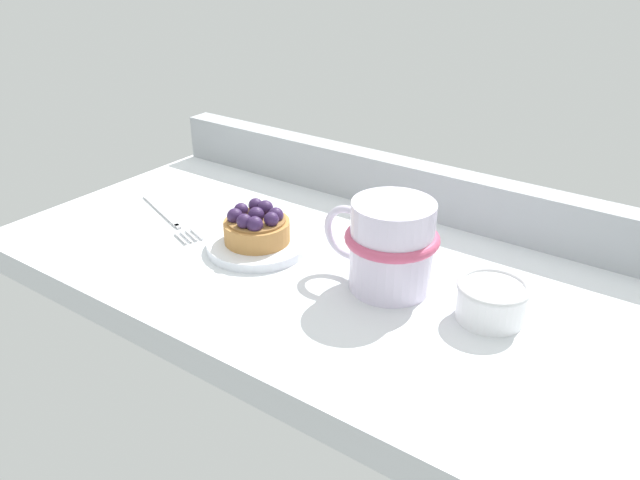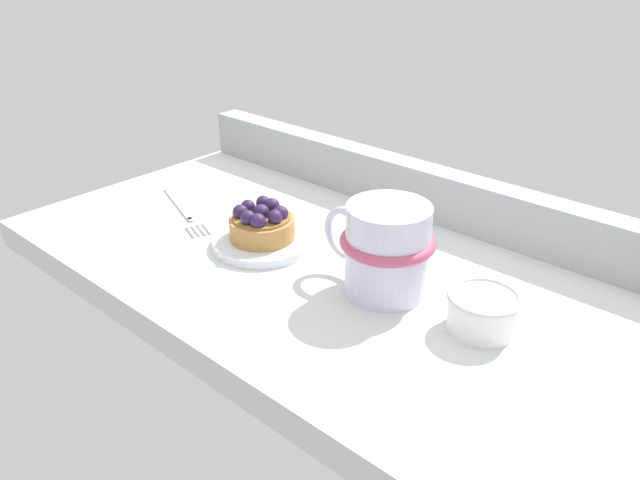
# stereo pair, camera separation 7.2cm
# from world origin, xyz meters

# --- Properties ---
(ground_plane) EXTENTS (0.79, 0.42, 0.04)m
(ground_plane) POSITION_xyz_m (0.00, 0.00, -0.02)
(ground_plane) COLOR silver
(window_rail_back) EXTENTS (0.77, 0.04, 0.07)m
(window_rail_back) POSITION_xyz_m (0.00, 0.19, 0.03)
(window_rail_back) COLOR #9EA3A8
(window_rail_back) RESTS_ON ground_plane
(dessert_plate) EXTENTS (0.12, 0.12, 0.01)m
(dessert_plate) POSITION_xyz_m (-0.08, -0.02, 0.01)
(dessert_plate) COLOR silver
(dessert_plate) RESTS_ON ground_plane
(raspberry_tart) EXTENTS (0.08, 0.08, 0.04)m
(raspberry_tart) POSITION_xyz_m (-0.08, -0.02, 0.03)
(raspberry_tart) COLOR #B77F42
(raspberry_tart) RESTS_ON dessert_plate
(coffee_mug) EXTENTS (0.14, 0.10, 0.10)m
(coffee_mug) POSITION_xyz_m (0.10, -0.01, 0.05)
(coffee_mug) COLOR silver
(coffee_mug) RESTS_ON ground_plane
(dessert_fork) EXTENTS (0.17, 0.08, 0.01)m
(dessert_fork) POSITION_xyz_m (-0.23, -0.03, 0.00)
(dessert_fork) COLOR #B7B7BC
(dessert_fork) RESTS_ON ground_plane
(sugar_bowl) EXTENTS (0.07, 0.07, 0.04)m
(sugar_bowl) POSITION_xyz_m (0.21, 0.00, 0.02)
(sugar_bowl) COLOR white
(sugar_bowl) RESTS_ON ground_plane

